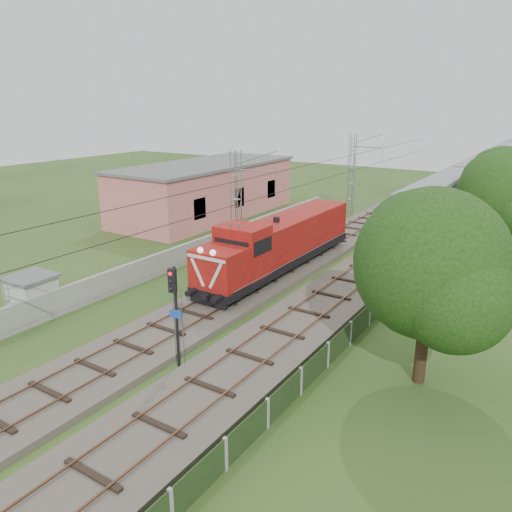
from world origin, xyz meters
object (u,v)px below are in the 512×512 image
Objects in this scene: locomotive at (280,243)px; signal_post at (174,300)px; coach_rake at (502,155)px; relay_hut at (32,297)px.

signal_post is (2.63, -13.24, 1.06)m from locomotive.
coach_rake is at bearing 88.26° from signal_post.
signal_post reaches higher than locomotive.
relay_hut is (-12.40, -78.29, -1.23)m from coach_rake.
coach_rake is 23.22× the size of signal_post.
coach_rake is at bearing 81.00° from relay_hut.
signal_post is 10.22m from relay_hut.
relay_hut is at bearing -119.14° from locomotive.
locomotive is at bearing 60.86° from relay_hut.
coach_rake is 78.30m from signal_post.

